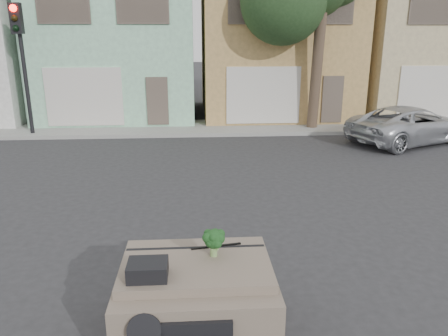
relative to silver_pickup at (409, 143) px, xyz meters
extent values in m
plane|color=#303033|center=(-8.11, -7.57, 0.00)|extent=(120.00, 120.00, 0.00)
cube|color=gray|center=(-8.11, 2.93, 0.07)|extent=(40.00, 3.00, 0.15)
cube|color=#99D7AF|center=(-11.61, 6.93, 3.77)|extent=(7.20, 8.20, 7.55)
cube|color=tan|center=(-4.11, 6.93, 3.77)|extent=(7.20, 8.20, 7.55)
cube|color=tan|center=(3.39, 6.93, 3.77)|extent=(7.20, 8.20, 7.55)
imported|color=silver|center=(0.00, 0.00, 0.00)|extent=(5.48, 4.07, 1.38)
cube|color=black|center=(-14.61, 1.93, 2.55)|extent=(0.40, 0.40, 5.10)
cube|color=#233E1E|center=(-3.11, 2.23, 4.25)|extent=(4.40, 4.00, 8.50)
cube|color=#746556|center=(-8.11, -10.57, 0.56)|extent=(2.00, 1.80, 1.12)
cube|color=black|center=(-8.69, -10.92, 1.22)|extent=(0.48, 0.38, 0.20)
cube|color=black|center=(-7.83, -10.19, 1.13)|extent=(0.69, 0.15, 0.02)
cube|color=#153715|center=(-7.88, -10.44, 1.31)|extent=(0.37, 0.37, 0.38)
camera|label=1|loc=(-8.09, -15.62, 3.92)|focal=35.00mm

